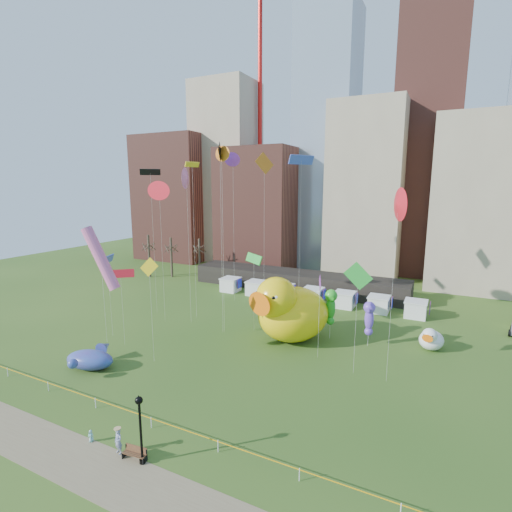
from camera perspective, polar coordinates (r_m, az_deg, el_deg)
The scene contains 34 objects.
ground at distance 33.24m, azimuth -15.22°, elevation -23.36°, with size 160.00×160.00×0.00m, color #274A17.
footpath at distance 30.47m, azimuth -22.25°, elevation -27.33°, with size 70.00×4.00×0.02m, color #766549.
skyline at distance 83.00m, azimuth 15.22°, elevation 12.31°, with size 101.00×23.00×68.00m.
crane_left at distance 97.52m, azimuth 1.14°, elevation 27.56°, with size 23.00×1.00×76.00m.
pavilion at distance 68.37m, azimuth 6.04°, elevation -3.70°, with size 38.00×6.00×3.20m, color black.
vendor_tents at distance 61.45m, azimuth 8.46°, elevation -5.88°, with size 33.24×2.80×2.40m.
bare_trees at distance 79.44m, azimuth -12.27°, elevation -0.10°, with size 8.44×6.44×8.50m.
caution_tape at distance 32.87m, azimuth -15.28°, elevation -22.37°, with size 50.00×0.06×0.90m.
big_duck at distance 45.90m, azimuth 5.03°, elevation -8.07°, with size 10.55×11.65×8.13m.
small_duck at distance 48.33m, azimuth 24.50°, elevation -11.15°, with size 3.19×3.84×2.76m.
seahorse_green at distance 47.09m, azimuth 11.00°, elevation -7.01°, with size 1.86×2.11×6.13m.
seahorse_purple at distance 46.12m, azimuth 16.43°, elevation -8.47°, with size 1.40×1.74×5.33m.
whale_inflatable at distance 43.63m, azimuth -23.26°, elevation -13.78°, with size 5.47×6.37×2.20m.
park_bench at distance 30.36m, azimuth -17.47°, elevation -26.03°, with size 1.77×0.75×0.88m.
lamppost at distance 28.46m, azimuth -16.79°, elevation -22.50°, with size 0.52×0.52×4.96m.
woman at distance 30.91m, azimuth -19.72°, elevation -24.43°, with size 0.66×0.44×1.82m, color white.
toddler at distance 32.92m, azimuth -23.27°, elevation -23.28°, with size 0.31×0.23×0.91m, color white.
kite_0 at distance 51.86m, azimuth -14.14°, elevation 9.35°, with size 2.46×0.35×18.80m.
kite_1 at distance 41.59m, azimuth -22.00°, elevation -0.37°, with size 4.01×1.93×14.31m.
kite_2 at distance 55.55m, azimuth -15.40°, elevation 11.72°, with size 2.34×2.09×20.46m.
kite_3 at distance 37.54m, azimuth 14.87°, elevation -3.03°, with size 2.70×0.50×11.25m.
kite_4 at distance 40.15m, azimuth -15.53°, elevation -1.88°, with size 1.96×0.53×11.20m.
kite_5 at distance 49.03m, azimuth -21.16°, elevation -0.53°, with size 1.61×2.98×10.04m.
kite_6 at distance 59.19m, azimuth 1.24°, elevation 13.24°, with size 1.86×2.74×23.14m.
kite_7 at distance 59.78m, azimuth -3.44°, elevation 14.05°, with size 0.91×2.08×23.14m.
kite_8 at distance 35.97m, azimuth 20.29°, elevation 7.16°, with size 1.38×2.89×18.11m.
kite_9 at distance 50.28m, azimuth -10.26°, elevation 11.24°, with size 1.39×2.59×20.47m.
kite_10 at distance 46.24m, azimuth -5.34°, elevation 14.18°, with size 0.84×2.13×23.22m.
kite_11 at distance 47.74m, azimuth -0.33°, elevation -0.41°, with size 3.25×2.51×9.85m.
kite_12 at distance 52.43m, azimuth -9.43°, elevation 12.91°, with size 0.96×2.18×21.29m.
kite_13 at distance 52.14m, azimuth 6.75°, elevation 13.87°, with size 2.47×3.69×22.14m.
kite_14 at distance 46.55m, azimuth -5.11°, elevation 14.78°, with size 1.77×0.89×22.81m.
kite_15 at distance 40.69m, azimuth 9.45°, elevation -4.23°, with size 0.70×1.59×9.12m.
kite_16 at distance 45.92m, azimuth -19.46°, elevation -2.51°, with size 2.57×2.30×8.94m.
Camera 1 is at (19.03, -20.16, 18.34)m, focal length 27.00 mm.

